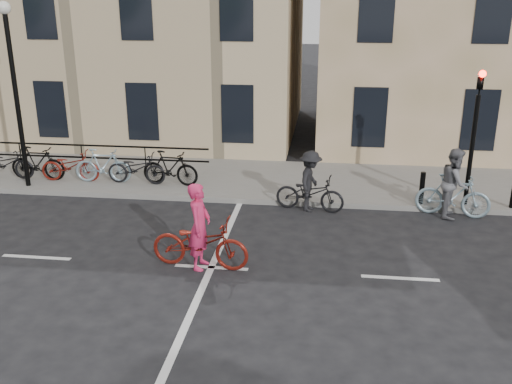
# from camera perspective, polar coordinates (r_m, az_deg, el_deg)

# --- Properties ---
(ground) EXTENTS (120.00, 120.00, 0.00)m
(ground) POSITION_cam_1_polar(r_m,az_deg,el_deg) (12.47, -4.49, -7.54)
(ground) COLOR black
(ground) RESTS_ON ground
(sidewalk) EXTENTS (46.00, 4.00, 0.15)m
(sidewalk) POSITION_cam_1_polar(r_m,az_deg,el_deg) (18.88, -12.81, 1.67)
(sidewalk) COLOR slate
(sidewalk) RESTS_ON ground
(building_west) EXTENTS (20.00, 10.00, 10.00)m
(building_west) POSITION_cam_1_polar(r_m,az_deg,el_deg) (26.46, -19.09, 17.19)
(building_west) COLOR #D2BA8E
(building_west) RESTS_ON sidewalk
(traffic_light) EXTENTS (0.18, 0.30, 3.90)m
(traffic_light) POSITION_cam_1_polar(r_m,az_deg,el_deg) (16.03, 21.08, 6.59)
(traffic_light) COLOR black
(traffic_light) RESTS_ON sidewalk
(lamp_post) EXTENTS (0.36, 0.36, 5.28)m
(lamp_post) POSITION_cam_1_polar(r_m,az_deg,el_deg) (17.80, -23.12, 10.87)
(lamp_post) COLOR black
(lamp_post) RESTS_ON sidewalk
(bollard_east) EXTENTS (0.14, 0.14, 0.90)m
(bollard_east) POSITION_cam_1_polar(r_m,az_deg,el_deg) (16.17, 16.26, 0.38)
(bollard_east) COLOR black
(bollard_east) RESTS_ON sidewalk
(parked_bikes) EXTENTS (7.25, 1.23, 1.05)m
(parked_bikes) POSITION_cam_1_polar(r_m,az_deg,el_deg) (18.20, -16.66, 2.56)
(parked_bikes) COLOR black
(parked_bikes) RESTS_ON sidewalk
(cyclist_pink) EXTENTS (2.19, 0.94, 1.90)m
(cyclist_pink) POSITION_cam_1_polar(r_m,az_deg,el_deg) (12.25, -5.63, -4.69)
(cyclist_pink) COLOR maroon
(cyclist_pink) RESTS_ON ground
(cyclist_grey) EXTENTS (1.98, 1.02, 1.85)m
(cyclist_grey) POSITION_cam_1_polar(r_m,az_deg,el_deg) (15.84, 19.17, 0.25)
(cyclist_grey) COLOR #87A2B1
(cyclist_grey) RESTS_ON ground
(cyclist_dark) EXTENTS (1.97, 1.18, 1.67)m
(cyclist_dark) POSITION_cam_1_polar(r_m,az_deg,el_deg) (15.46, 5.42, 0.47)
(cyclist_dark) COLOR black
(cyclist_dark) RESTS_ON ground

